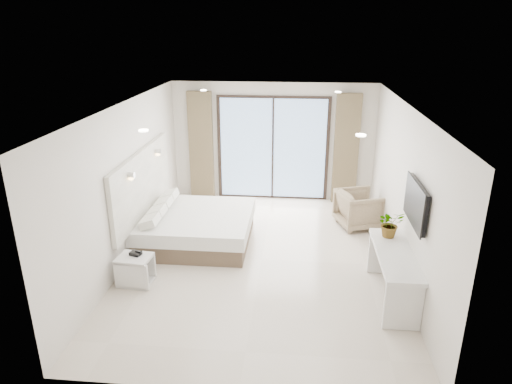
# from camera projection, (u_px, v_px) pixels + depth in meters

# --- Properties ---
(ground) EXTENTS (6.20, 6.20, 0.00)m
(ground) POSITION_uv_depth(u_px,v_px,m) (262.00, 259.00, 8.02)
(ground) COLOR beige
(ground) RESTS_ON ground
(room_shell) EXTENTS (4.62, 6.22, 2.72)m
(room_shell) POSITION_uv_depth(u_px,v_px,m) (255.00, 160.00, 8.23)
(room_shell) COLOR silver
(room_shell) RESTS_ON ground
(bed) EXTENTS (2.03, 1.93, 0.71)m
(bed) POSITION_uv_depth(u_px,v_px,m) (196.00, 227.00, 8.59)
(bed) COLOR brown
(bed) RESTS_ON ground
(nightstand) EXTENTS (0.55, 0.47, 0.47)m
(nightstand) POSITION_uv_depth(u_px,v_px,m) (135.00, 270.00, 7.21)
(nightstand) COLOR silver
(nightstand) RESTS_ON ground
(phone) EXTENTS (0.20, 0.17, 0.06)m
(phone) POSITION_uv_depth(u_px,v_px,m) (136.00, 253.00, 7.18)
(phone) COLOR black
(phone) RESTS_ON nightstand
(console_desk) EXTENTS (0.52, 1.68, 0.77)m
(console_desk) POSITION_uv_depth(u_px,v_px,m) (394.00, 265.00, 6.70)
(console_desk) COLOR silver
(console_desk) RESTS_ON ground
(plant) EXTENTS (0.50, 0.53, 0.34)m
(plant) POSITION_uv_depth(u_px,v_px,m) (390.00, 226.00, 7.08)
(plant) COLOR #33662D
(plant) RESTS_ON console_desk
(armchair) EXTENTS (0.96, 1.00, 0.82)m
(armchair) POSITION_uv_depth(u_px,v_px,m) (359.00, 207.00, 9.22)
(armchair) COLOR #9B8865
(armchair) RESTS_ON ground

